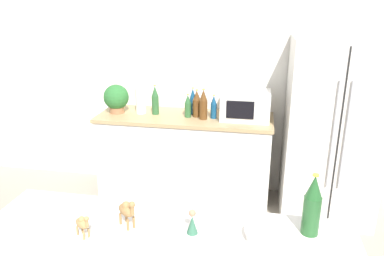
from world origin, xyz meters
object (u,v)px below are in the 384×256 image
Objects in this scene: microwave at (246,105)px; back_bottle_5 at (214,107)px; back_bottle_3 at (193,101)px; back_bottle_4 at (197,104)px; refrigerator at (331,131)px; fruit_bowl at (269,233)px; wine_bottle at (312,206)px; wise_man_figurine_crimson at (192,223)px; back_bottle_2 at (203,105)px; camel_figurine_second at (83,223)px; potted_plant at (116,98)px; camel_figurine at (127,210)px; back_bottle_1 at (155,100)px; paper_towel_roll at (141,101)px; back_bottle_0 at (188,106)px.

microwave reaches higher than back_bottle_5.
back_bottle_3 is 1.00× the size of back_bottle_4.
refrigerator is 7.29× the size of fruit_bowl.
wine_bottle is at bearing -102.22° from refrigerator.
microwave is at bearing -6.62° from back_bottle_3.
microwave is (-0.82, 0.09, 0.19)m from refrigerator.
fruit_bowl is at bearing -69.86° from back_bottle_3.
refrigerator is at bearing 63.39° from wise_man_figurine_crimson.
back_bottle_2 reaches higher than back_bottle_4.
back_bottle_5 is at bearing 80.20° from camel_figurine_second.
back_bottle_5 is at bearing -0.06° from potted_plant.
back_bottle_2 reaches higher than camel_figurine.
fruit_bowl is 0.38m from wise_man_figurine_crimson.
potted_plant is 0.80m from back_bottle_3.
back_bottle_5 is at bearing 177.58° from refrigerator.
back_bottle_4 is at bearing -1.15° from back_bottle_1.
wise_man_figurine_crimson is at bearing -59.44° from potted_plant.
back_bottle_2 is 1.28× the size of back_bottle_5.
back_bottle_2 is at bearing 114.26° from wine_bottle.
fruit_bowl is (1.31, -2.02, -0.09)m from paper_towel_roll.
paper_towel_roll is 2.06× the size of wise_man_figurine_crimson.
microwave is 2.29m from camel_figurine_second.
back_bottle_1 reaches higher than wise_man_figurine_crimson.
back_bottle_2 is at bearing -12.96° from back_bottle_0.
wise_man_figurine_crimson is (1.19, -2.01, -0.08)m from potted_plant.
camel_figurine_second is at bearing -99.80° from back_bottle_5.
back_bottle_2 is 2.04m from fruit_bowl.
back_bottle_3 is (0.80, 0.11, -0.03)m from potted_plant.
back_bottle_1 is 0.53m from back_bottle_2.
back_bottle_4 is (0.85, 0.02, -0.03)m from potted_plant.
potted_plant is at bearing 177.00° from back_bottle_2.
potted_plant is 1.35m from microwave.
back_bottle_3 is 2.15m from wise_man_figurine_crimson.
back_bottle_0 is at bearing 92.25° from camel_figurine.
wine_bottle is at bearing -68.80° from back_bottle_5.
back_bottle_5 is (0.62, -0.03, -0.03)m from back_bottle_1.
back_bottle_5 is 2.05m from fruit_bowl.
back_bottle_1 reaches higher than paper_towel_roll.
back_bottle_2 is 1.10× the size of back_bottle_4.
camel_figurine_second is at bearing -92.88° from back_bottle_0.
back_bottle_3 is (-1.37, 0.16, 0.18)m from refrigerator.
back_bottle_0 is 0.36m from back_bottle_1.
camel_figurine_second is at bearing -97.41° from back_bottle_2.
back_bottle_5 reaches higher than camel_figurine.
microwave is 2.04m from fruit_bowl.
back_bottle_4 is 1.68× the size of camel_figurine.
wine_bottle is 1.37× the size of fruit_bowl.
fruit_bowl is 1.80× the size of wise_man_figurine_crimson.
back_bottle_4 is 2.17m from camel_figurine_second.
refrigerator reaches higher than back_bottle_3.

